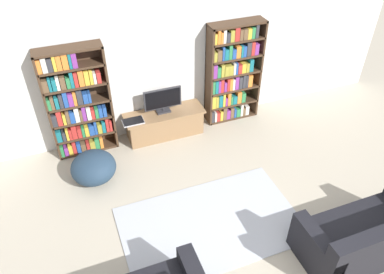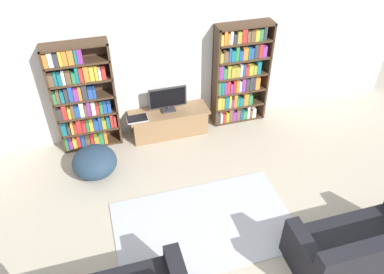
% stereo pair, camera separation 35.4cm
% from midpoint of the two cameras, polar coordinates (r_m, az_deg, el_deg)
% --- Properties ---
extents(wall_back, '(8.80, 0.06, 2.60)m').
position_cam_midpoint_polar(wall_back, '(6.38, -5.76, 11.50)').
color(wall_back, silver).
rests_on(wall_back, ground_plane).
extents(bookshelf_left, '(0.99, 0.30, 1.86)m').
position_cam_midpoint_polar(bookshelf_left, '(6.24, -18.77, 4.84)').
color(bookshelf_left, '#422D1E').
rests_on(bookshelf_left, ground_plane).
extents(bookshelf_right, '(0.99, 0.30, 1.86)m').
position_cam_midpoint_polar(bookshelf_right, '(6.76, 4.53, 9.67)').
color(bookshelf_right, '#422D1E').
rests_on(bookshelf_right, ground_plane).
extents(tv_stand, '(1.40, 0.47, 0.47)m').
position_cam_midpoint_polar(tv_stand, '(6.66, -5.71, 2.03)').
color(tv_stand, '#8E6B47').
rests_on(tv_stand, ground_plane).
extents(television, '(0.66, 0.16, 0.45)m').
position_cam_midpoint_polar(television, '(6.43, -6.06, 5.59)').
color(television, '#2D2D33').
rests_on(television, tv_stand).
extents(laptop, '(0.36, 0.23, 0.03)m').
position_cam_midpoint_polar(laptop, '(6.36, -10.55, 2.31)').
color(laptop, '#B7B7BC').
rests_on(laptop, tv_stand).
extents(area_rug, '(2.44, 1.49, 0.02)m').
position_cam_midpoint_polar(area_rug, '(5.30, 0.89, -13.14)').
color(area_rug, '#B2B7C1').
rests_on(area_rug, ground_plane).
extents(couch_right_sofa, '(1.63, 0.81, 0.79)m').
position_cam_midpoint_polar(couch_right_sofa, '(5.22, 23.07, -13.95)').
color(couch_right_sofa, black).
rests_on(couch_right_sofa, ground_plane).
extents(beanbag_ottoman, '(0.69, 0.69, 0.48)m').
position_cam_midpoint_polar(beanbag_ottoman, '(5.99, -16.43, -4.52)').
color(beanbag_ottoman, '#23384C').
rests_on(beanbag_ottoman, ground_plane).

